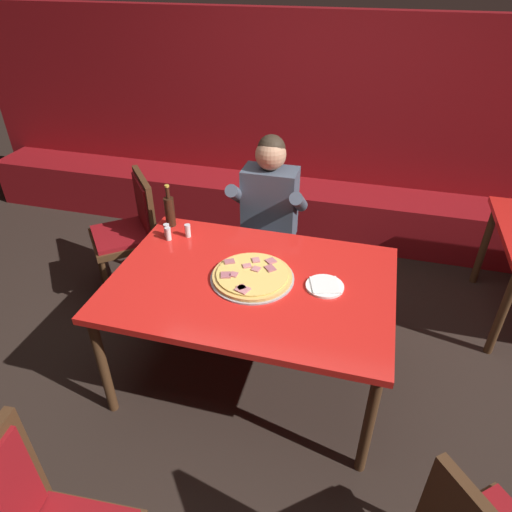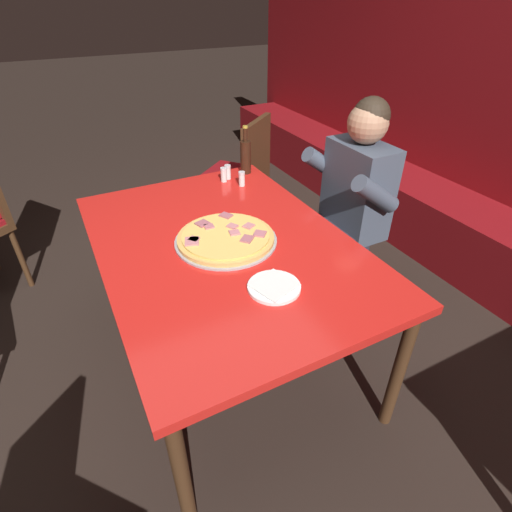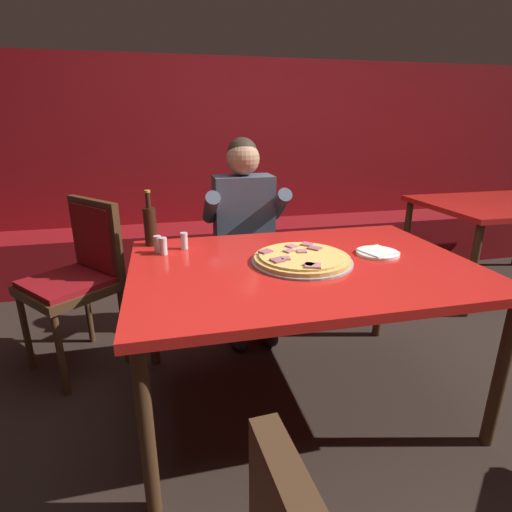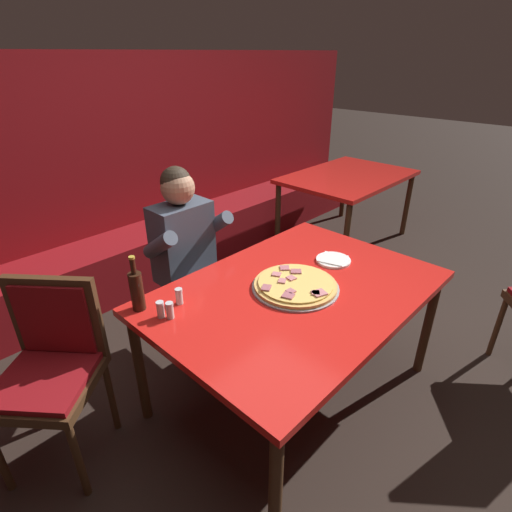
# 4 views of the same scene
# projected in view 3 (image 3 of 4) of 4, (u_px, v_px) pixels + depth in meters

# --- Properties ---
(ground_plane) EXTENTS (24.00, 24.00, 0.00)m
(ground_plane) POSITION_uv_depth(u_px,v_px,m) (297.00, 396.00, 2.09)
(ground_plane) COLOR black
(booth_wall_panel) EXTENTS (6.80, 0.16, 1.90)m
(booth_wall_panel) POSITION_uv_depth(u_px,v_px,m) (227.00, 167.00, 3.79)
(booth_wall_panel) COLOR maroon
(booth_wall_panel) RESTS_ON ground_plane
(booth_bench) EXTENTS (6.46, 0.48, 0.46)m
(booth_bench) POSITION_uv_depth(u_px,v_px,m) (234.00, 249.00, 3.73)
(booth_bench) COLOR maroon
(booth_bench) RESTS_ON ground_plane
(main_dining_table) EXTENTS (1.57, 1.10, 0.74)m
(main_dining_table) POSITION_uv_depth(u_px,v_px,m) (302.00, 276.00, 1.87)
(main_dining_table) COLOR #422816
(main_dining_table) RESTS_ON ground_plane
(pizza) EXTENTS (0.47, 0.47, 0.05)m
(pizza) POSITION_uv_depth(u_px,v_px,m) (302.00, 259.00, 1.86)
(pizza) COLOR #9E9EA3
(pizza) RESTS_ON main_dining_table
(plate_white_paper) EXTENTS (0.21, 0.21, 0.02)m
(plate_white_paper) POSITION_uv_depth(u_px,v_px,m) (378.00, 253.00, 1.97)
(plate_white_paper) COLOR white
(plate_white_paper) RESTS_ON main_dining_table
(beer_bottle) EXTENTS (0.07, 0.07, 0.29)m
(beer_bottle) POSITION_uv_depth(u_px,v_px,m) (150.00, 225.00, 2.09)
(beer_bottle) COLOR black
(beer_bottle) RESTS_ON main_dining_table
(shaker_red_pepper_flakes) EXTENTS (0.04, 0.04, 0.09)m
(shaker_red_pepper_flakes) POSITION_uv_depth(u_px,v_px,m) (158.00, 245.00, 1.99)
(shaker_red_pepper_flakes) COLOR silver
(shaker_red_pepper_flakes) RESTS_ON main_dining_table
(shaker_black_pepper) EXTENTS (0.04, 0.04, 0.09)m
(shaker_black_pepper) POSITION_uv_depth(u_px,v_px,m) (184.00, 242.00, 2.05)
(shaker_black_pepper) COLOR silver
(shaker_black_pepper) RESTS_ON main_dining_table
(shaker_oregano) EXTENTS (0.04, 0.04, 0.09)m
(shaker_oregano) POSITION_uv_depth(u_px,v_px,m) (163.00, 247.00, 1.96)
(shaker_oregano) COLOR silver
(shaker_oregano) RESTS_ON main_dining_table
(diner_seated_blue_shirt) EXTENTS (0.53, 0.53, 1.27)m
(diner_seated_blue_shirt) POSITION_uv_depth(u_px,v_px,m) (246.00, 230.00, 2.56)
(diner_seated_blue_shirt) COLOR black
(diner_seated_blue_shirt) RESTS_ON ground_plane
(dining_chair_near_right) EXTENTS (0.62, 0.62, 0.96)m
(dining_chair_near_right) POSITION_uv_depth(u_px,v_px,m) (80.00, 270.00, 2.24)
(dining_chair_near_right) COLOR #422816
(dining_chair_near_right) RESTS_ON ground_plane
(background_dining_table) EXTENTS (1.38, 0.95, 0.74)m
(background_dining_table) POSITION_uv_depth(u_px,v_px,m) (508.00, 211.00, 3.26)
(background_dining_table) COLOR #422816
(background_dining_table) RESTS_ON ground_plane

